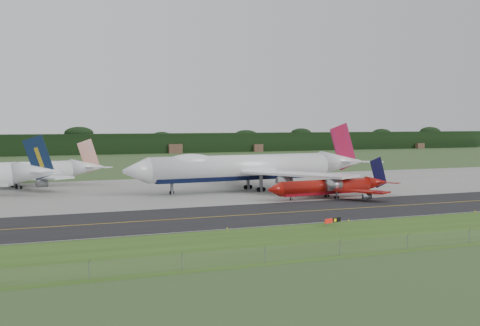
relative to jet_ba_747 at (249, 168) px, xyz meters
name	(u,v)px	position (x,y,z in m)	size (l,w,h in m)	color
ground	(293,209)	(-7.78, -40.22, -6.47)	(600.00, 600.00, 0.00)	#2F4A22
grass_verge	(388,233)	(-7.78, -75.22, -6.47)	(400.00, 30.00, 0.01)	#304E17
taxiway	(301,211)	(-7.78, -44.22, -6.46)	(400.00, 32.00, 0.02)	black
apron	(210,188)	(-7.78, 10.78, -6.47)	(400.00, 78.00, 0.01)	gray
taxiway_centreline	(301,211)	(-7.78, -44.22, -6.44)	(400.00, 0.40, 0.00)	gold
taxiway_edge_line	(340,221)	(-7.78, -59.72, -6.44)	(400.00, 0.25, 0.00)	silver
perimeter_fence	(439,239)	(-7.78, -88.22, -5.37)	(320.00, 0.10, 320.00)	slate
horizon_treeline	(75,145)	(-7.78, 233.55, -1.00)	(700.00, 25.00, 12.00)	black
jet_ba_747	(249,168)	(0.00, 0.00, 0.00)	(75.70, 62.55, 19.02)	white
jet_red_737	(332,187)	(11.74, -24.62, -3.68)	(37.48, 30.42, 10.11)	#96110A
jet_star_tail	(15,172)	(-59.44, 34.06, -1.77)	(53.55, 44.50, 14.12)	white
taxiway_sign	(333,220)	(-12.22, -64.19, -5.44)	(4.23, 1.60, 1.47)	slate
edge_marker_left	(227,229)	(-31.96, -60.72, -6.22)	(0.16, 0.16, 0.50)	yellow
edge_marker_center	(349,220)	(-6.52, -60.72, -6.22)	(0.16, 0.16, 0.50)	yellow
edge_marker_right	(475,212)	(25.13, -60.72, -6.22)	(0.16, 0.16, 0.50)	yellow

